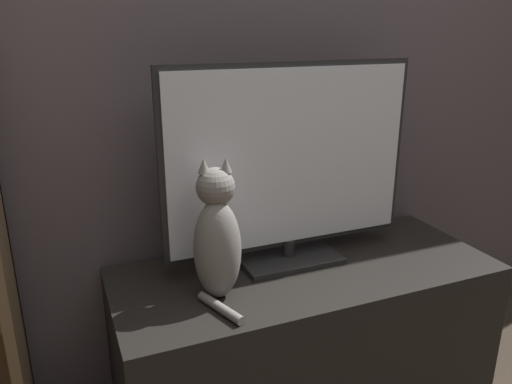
# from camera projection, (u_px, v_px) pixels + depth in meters

# --- Properties ---
(wall_back) EXTENTS (4.80, 0.05, 2.60)m
(wall_back) POSITION_uv_depth(u_px,v_px,m) (271.00, 31.00, 1.76)
(wall_back) COLOR #564C51
(wall_back) RESTS_ON ground_plane
(tv_stand) EXTENTS (1.32, 0.55, 0.52)m
(tv_stand) POSITION_uv_depth(u_px,v_px,m) (305.00, 333.00, 1.81)
(tv_stand) COLOR black
(tv_stand) RESTS_ON ground_plane
(tv) EXTENTS (0.89, 0.21, 0.69)m
(tv) POSITION_uv_depth(u_px,v_px,m) (290.00, 166.00, 1.67)
(tv) COLOR black
(tv) RESTS_ON tv_stand
(cat) EXTENTS (0.17, 0.28, 0.44)m
(cat) POSITION_uv_depth(u_px,v_px,m) (217.00, 238.00, 1.49)
(cat) COLOR gray
(cat) RESTS_ON tv_stand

